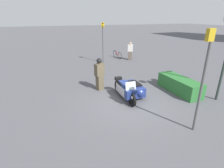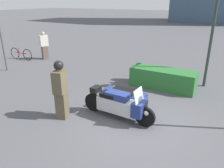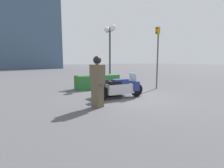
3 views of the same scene
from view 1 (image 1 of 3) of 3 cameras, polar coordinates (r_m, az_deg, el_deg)
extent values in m
plane|color=#4C4C51|center=(8.89, 5.46, -5.98)|extent=(160.00, 160.00, 0.00)
cylinder|color=black|center=(8.44, 6.66, -5.20)|extent=(0.63, 0.11, 0.63)
cylinder|color=black|center=(10.00, 1.78, -0.70)|extent=(0.63, 0.11, 0.63)
cylinder|color=black|center=(9.64, 6.99, -2.18)|extent=(0.50, 0.11, 0.49)
cube|color=#B7B7BC|center=(9.15, 4.03, -2.02)|extent=(1.34, 0.43, 0.45)
cube|color=navy|center=(9.03, 4.08, -0.12)|extent=(0.74, 0.40, 0.24)
cube|color=black|center=(9.30, 3.30, 0.40)|extent=(0.54, 0.40, 0.12)
cube|color=navy|center=(8.50, 6.13, -3.33)|extent=(0.33, 0.55, 0.44)
cube|color=silver|center=(8.38, 6.10, -0.62)|extent=(0.12, 0.53, 0.40)
sphere|color=white|center=(8.33, 6.86, -4.40)|extent=(0.18, 0.18, 0.18)
cube|color=navy|center=(9.53, 7.20, -1.48)|extent=(1.52, 0.64, 0.50)
sphere|color=navy|center=(9.01, 9.07, -2.79)|extent=(0.47, 0.48, 0.47)
cube|color=black|center=(9.43, 7.28, 0.15)|extent=(0.84, 0.53, 0.09)
cube|color=black|center=(9.72, 2.08, 1.81)|extent=(0.25, 0.37, 0.18)
cube|color=brown|center=(10.20, -4.03, 0.45)|extent=(0.41, 0.44, 0.88)
cube|color=brown|center=(9.95, -4.15, 4.70)|extent=(0.46, 0.59, 0.70)
sphere|color=tan|center=(9.83, -4.22, 7.32)|extent=(0.24, 0.24, 0.24)
sphere|color=black|center=(9.82, -4.23, 7.56)|extent=(0.30, 0.30, 0.30)
cube|color=#28662D|center=(10.62, 21.15, -0.30)|extent=(2.73, 0.94, 0.83)
cylinder|color=#4C4C4C|center=(6.83, 27.02, -1.74)|extent=(0.09, 0.09, 3.31)
cube|color=#B79319|center=(6.46, 29.45, 13.80)|extent=(0.15, 0.26, 0.40)
sphere|color=#410707|center=(6.49, 29.19, 15.04)|extent=(0.11, 0.11, 0.11)
sphere|color=orange|center=(6.50, 28.98, 13.92)|extent=(0.11, 0.11, 0.11)
sphere|color=#07350F|center=(6.52, 28.77, 12.80)|extent=(0.11, 0.11, 0.11)
cylinder|color=#4C4C4C|center=(16.25, -2.98, 12.45)|extent=(0.09, 0.09, 3.16)
cube|color=#B79319|center=(16.02, -3.06, 18.73)|extent=(0.17, 0.28, 0.40)
sphere|color=#410707|center=(15.94, -3.02, 19.19)|extent=(0.11, 0.11, 0.11)
sphere|color=orange|center=(15.95, -3.01, 18.72)|extent=(0.11, 0.11, 0.11)
sphere|color=#07350F|center=(15.95, -3.00, 18.26)|extent=(0.11, 0.11, 0.11)
cube|color=brown|center=(17.59, 5.89, 9.20)|extent=(0.41, 0.44, 0.84)
cube|color=beige|center=(17.45, 5.98, 11.63)|extent=(0.47, 0.57, 0.67)
sphere|color=tan|center=(17.38, 6.04, 13.08)|extent=(0.23, 0.23, 0.23)
torus|color=black|center=(17.89, 2.51, 9.25)|extent=(0.73, 0.10, 0.73)
torus|color=black|center=(18.81, 0.91, 9.86)|extent=(0.73, 0.10, 0.73)
cylinder|color=#B21E1E|center=(18.34, 1.69, 9.77)|extent=(0.96, 0.13, 0.05)
cylinder|color=#B21E1E|center=(18.44, 1.46, 10.38)|extent=(0.04, 0.04, 0.34)
camera|label=2|loc=(4.92, -42.92, 9.85)|focal=35.00mm
camera|label=3|loc=(12.42, -35.07, 6.54)|focal=28.00mm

